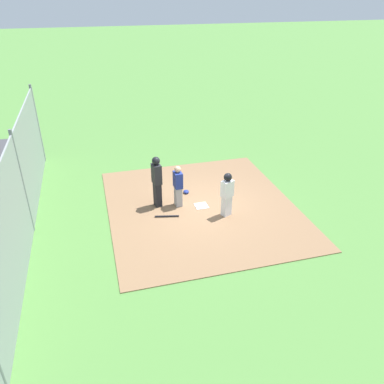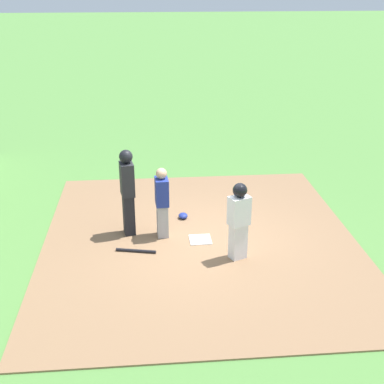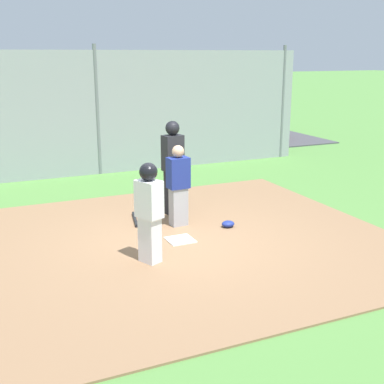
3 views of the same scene
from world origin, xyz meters
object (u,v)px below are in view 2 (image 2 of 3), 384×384
Objects in this scene: home_plate at (200,240)px; baseball_bat at (136,251)px; umpire at (128,190)px; runner at (239,217)px; catcher at (162,202)px; catcher_mask at (183,216)px.

home_plate is 0.55× the size of baseball_bat.
baseball_bat is at bearing -90.47° from umpire.
runner is (0.77, 0.64, 0.86)m from home_plate.
home_plate is 0.28× the size of runner.
runner reaches higher than catcher.
home_plate is 1.10m from catcher_mask.
catcher is 1.86× the size of baseball_bat.
catcher is 6.25× the size of catcher_mask.
home_plate is 0.29× the size of catcher.
catcher_mask is (-0.61, 1.18, -0.92)m from umpire.
runner is at bearing 26.68° from catcher_mask.
baseball_bat is (0.38, -1.32, 0.02)m from home_plate.
baseball_bat is 3.35× the size of catcher_mask.
umpire reaches higher than catcher_mask.
umpire is 1.62m from catcher_mask.
catcher is 0.75m from umpire.
umpire is 1.28m from baseball_bat.
baseball_bat is at bearing -35.63° from catcher_mask.
runner is at bearing -40.38° from catcher.
umpire reaches higher than runner.
catcher is 0.81× the size of umpire.
catcher is 0.97× the size of runner.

